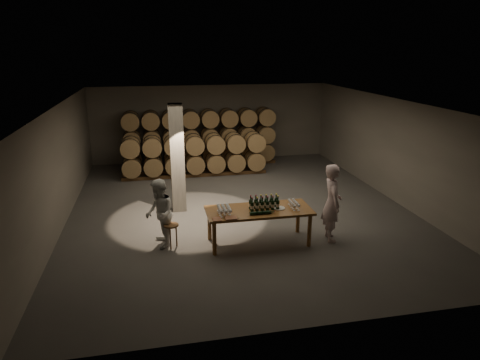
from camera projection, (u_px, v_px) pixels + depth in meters
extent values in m
plane|color=#4E4C49|center=(239.00, 208.00, 13.14)|extent=(12.00, 12.00, 0.00)
plane|color=#605E59|center=(239.00, 103.00, 12.18)|extent=(12.00, 12.00, 0.00)
plane|color=#6B655C|center=(211.00, 123.00, 18.27)|extent=(10.00, 0.00, 10.00)
plane|color=#6B655C|center=(311.00, 246.00, 7.05)|extent=(10.00, 0.00, 10.00)
plane|color=#6B655C|center=(60.00, 166.00, 11.70)|extent=(0.00, 12.00, 12.00)
plane|color=#6B655C|center=(392.00, 149.00, 13.62)|extent=(0.00, 12.00, 12.00)
cube|color=#69645B|center=(177.00, 159.00, 12.50)|extent=(0.40, 0.40, 3.20)
cylinder|color=brown|center=(214.00, 239.00, 10.05)|extent=(0.10, 0.10, 0.84)
cylinder|color=brown|center=(309.00, 230.00, 10.50)|extent=(0.10, 0.10, 0.84)
cylinder|color=brown|center=(209.00, 224.00, 10.85)|extent=(0.10, 0.10, 0.84)
cylinder|color=brown|center=(298.00, 217.00, 11.30)|extent=(0.10, 0.10, 0.84)
cube|color=brown|center=(259.00, 210.00, 10.54)|extent=(2.60, 1.10, 0.06)
cube|color=#54331D|center=(202.00, 165.00, 17.59)|extent=(6.26, 0.10, 0.12)
cube|color=#54331D|center=(200.00, 162.00, 18.15)|extent=(6.26, 0.10, 0.12)
cylinder|color=#9B7246|center=(133.00, 157.00, 17.23)|extent=(0.70, 0.95, 0.70)
cylinder|color=black|center=(133.00, 159.00, 16.98)|extent=(0.73, 0.04, 0.73)
cylinder|color=black|center=(133.00, 156.00, 17.47)|extent=(0.73, 0.04, 0.73)
cylinder|color=#9B7246|center=(153.00, 156.00, 17.38)|extent=(0.70, 0.95, 0.70)
cylinder|color=black|center=(153.00, 158.00, 17.13)|extent=(0.73, 0.04, 0.73)
cylinder|color=black|center=(153.00, 155.00, 17.62)|extent=(0.73, 0.04, 0.73)
cylinder|color=#9B7246|center=(172.00, 155.00, 17.53)|extent=(0.70, 0.95, 0.70)
cylinder|color=black|center=(173.00, 157.00, 17.28)|extent=(0.73, 0.04, 0.73)
cylinder|color=black|center=(172.00, 154.00, 17.77)|extent=(0.73, 0.04, 0.73)
cylinder|color=#9B7246|center=(191.00, 154.00, 17.67)|extent=(0.70, 0.95, 0.70)
cylinder|color=black|center=(192.00, 156.00, 17.43)|extent=(0.73, 0.04, 0.73)
cylinder|color=black|center=(191.00, 153.00, 17.92)|extent=(0.73, 0.04, 0.73)
cylinder|color=#9B7246|center=(210.00, 153.00, 17.82)|extent=(0.70, 0.95, 0.70)
cylinder|color=black|center=(211.00, 155.00, 17.58)|extent=(0.73, 0.04, 0.73)
cylinder|color=black|center=(209.00, 152.00, 18.07)|extent=(0.73, 0.04, 0.73)
cylinder|color=#9B7246|center=(228.00, 153.00, 17.97)|extent=(0.70, 0.95, 0.70)
cylinder|color=black|center=(229.00, 154.00, 17.73)|extent=(0.73, 0.04, 0.73)
cylinder|color=black|center=(227.00, 151.00, 18.22)|extent=(0.73, 0.04, 0.73)
cylinder|color=#9B7246|center=(246.00, 152.00, 18.12)|extent=(0.70, 0.95, 0.70)
cylinder|color=black|center=(248.00, 153.00, 17.88)|extent=(0.73, 0.04, 0.73)
cylinder|color=black|center=(245.00, 150.00, 18.37)|extent=(0.73, 0.04, 0.73)
cylinder|color=#9B7246|center=(264.00, 151.00, 18.27)|extent=(0.70, 0.95, 0.70)
cylinder|color=black|center=(266.00, 152.00, 18.03)|extent=(0.73, 0.04, 0.73)
cylinder|color=black|center=(263.00, 149.00, 18.51)|extent=(0.73, 0.04, 0.73)
cylinder|color=#9B7246|center=(132.00, 139.00, 17.01)|extent=(0.70, 0.95, 0.70)
cylinder|color=black|center=(132.00, 140.00, 16.76)|extent=(0.73, 0.04, 0.73)
cylinder|color=black|center=(132.00, 138.00, 17.25)|extent=(0.73, 0.04, 0.73)
cylinder|color=#9B7246|center=(152.00, 138.00, 17.16)|extent=(0.70, 0.95, 0.70)
cylinder|color=black|center=(152.00, 140.00, 16.91)|extent=(0.73, 0.04, 0.73)
cylinder|color=black|center=(152.00, 137.00, 17.40)|extent=(0.73, 0.04, 0.73)
cylinder|color=#9B7246|center=(171.00, 137.00, 17.30)|extent=(0.70, 0.95, 0.70)
cylinder|color=black|center=(172.00, 139.00, 17.06)|extent=(0.73, 0.04, 0.73)
cylinder|color=black|center=(171.00, 136.00, 17.55)|extent=(0.73, 0.04, 0.73)
cylinder|color=#9B7246|center=(191.00, 137.00, 17.45)|extent=(0.70, 0.95, 0.70)
cylinder|color=black|center=(191.00, 138.00, 17.21)|extent=(0.73, 0.04, 0.73)
cylinder|color=black|center=(190.00, 135.00, 17.70)|extent=(0.73, 0.04, 0.73)
cylinder|color=#9B7246|center=(210.00, 136.00, 17.60)|extent=(0.70, 0.95, 0.70)
cylinder|color=black|center=(210.00, 137.00, 17.36)|extent=(0.73, 0.04, 0.73)
cylinder|color=black|center=(209.00, 135.00, 17.85)|extent=(0.73, 0.04, 0.73)
cylinder|color=#9B7246|center=(228.00, 135.00, 17.75)|extent=(0.70, 0.95, 0.70)
cylinder|color=black|center=(229.00, 136.00, 17.51)|extent=(0.73, 0.04, 0.73)
cylinder|color=black|center=(227.00, 134.00, 17.99)|extent=(0.73, 0.04, 0.73)
cylinder|color=#9B7246|center=(247.00, 134.00, 17.90)|extent=(0.70, 0.95, 0.70)
cylinder|color=black|center=(248.00, 136.00, 17.66)|extent=(0.73, 0.04, 0.73)
cylinder|color=black|center=(245.00, 133.00, 18.14)|extent=(0.73, 0.04, 0.73)
cylinder|color=#9B7246|center=(265.00, 134.00, 18.05)|extent=(0.70, 0.95, 0.70)
cylinder|color=black|center=(266.00, 135.00, 17.81)|extent=(0.73, 0.04, 0.73)
cylinder|color=black|center=(263.00, 133.00, 18.29)|extent=(0.73, 0.04, 0.73)
cylinder|color=#9B7246|center=(130.00, 121.00, 16.78)|extent=(0.70, 0.95, 0.70)
cylinder|color=black|center=(130.00, 122.00, 16.54)|extent=(0.73, 0.04, 0.73)
cylinder|color=black|center=(131.00, 120.00, 17.03)|extent=(0.73, 0.04, 0.73)
cylinder|color=#9B7246|center=(151.00, 120.00, 16.93)|extent=(0.70, 0.95, 0.70)
cylinder|color=black|center=(151.00, 121.00, 16.69)|extent=(0.73, 0.04, 0.73)
cylinder|color=black|center=(151.00, 119.00, 17.18)|extent=(0.73, 0.04, 0.73)
cylinder|color=#9B7246|center=(171.00, 119.00, 17.08)|extent=(0.70, 0.95, 0.70)
cylinder|color=black|center=(171.00, 120.00, 16.84)|extent=(0.73, 0.04, 0.73)
cylinder|color=black|center=(170.00, 118.00, 17.33)|extent=(0.73, 0.04, 0.73)
cylinder|color=#9B7246|center=(190.00, 119.00, 17.23)|extent=(0.70, 0.95, 0.70)
cylinder|color=black|center=(191.00, 120.00, 16.99)|extent=(0.73, 0.04, 0.73)
cylinder|color=black|center=(189.00, 118.00, 17.48)|extent=(0.73, 0.04, 0.73)
cylinder|color=#9B7246|center=(209.00, 118.00, 17.38)|extent=(0.70, 0.95, 0.70)
cylinder|color=black|center=(210.00, 119.00, 17.14)|extent=(0.73, 0.04, 0.73)
cylinder|color=black|center=(208.00, 117.00, 17.62)|extent=(0.73, 0.04, 0.73)
cylinder|color=#9B7246|center=(228.00, 117.00, 17.53)|extent=(0.70, 0.95, 0.70)
cylinder|color=black|center=(229.00, 118.00, 17.29)|extent=(0.73, 0.04, 0.73)
cylinder|color=black|center=(227.00, 116.00, 17.77)|extent=(0.73, 0.04, 0.73)
cylinder|color=#9B7246|center=(247.00, 117.00, 17.68)|extent=(0.70, 0.95, 0.70)
cylinder|color=black|center=(248.00, 118.00, 17.44)|extent=(0.73, 0.04, 0.73)
cylinder|color=black|center=(245.00, 116.00, 17.92)|extent=(0.73, 0.04, 0.73)
cylinder|color=#9B7246|center=(265.00, 116.00, 17.83)|extent=(0.70, 0.95, 0.70)
cylinder|color=black|center=(266.00, 117.00, 17.59)|extent=(0.73, 0.04, 0.73)
cylinder|color=black|center=(263.00, 115.00, 18.07)|extent=(0.73, 0.04, 0.73)
cube|color=#54331D|center=(196.00, 175.00, 16.21)|extent=(5.48, 0.10, 0.12)
cube|color=#54331D|center=(194.00, 171.00, 16.77)|extent=(5.48, 0.10, 0.12)
cylinder|color=#9B7246|center=(132.00, 166.00, 15.92)|extent=(0.70, 0.95, 0.70)
cylinder|color=black|center=(132.00, 168.00, 15.68)|extent=(0.73, 0.04, 0.73)
cylinder|color=black|center=(132.00, 164.00, 16.16)|extent=(0.73, 0.04, 0.73)
cylinder|color=#9B7246|center=(153.00, 165.00, 16.07)|extent=(0.70, 0.95, 0.70)
cylinder|color=black|center=(153.00, 167.00, 15.82)|extent=(0.73, 0.04, 0.73)
cylinder|color=black|center=(153.00, 163.00, 16.31)|extent=(0.73, 0.04, 0.73)
cylinder|color=#9B7246|center=(174.00, 164.00, 16.22)|extent=(0.70, 0.95, 0.70)
cylinder|color=black|center=(175.00, 166.00, 15.97)|extent=(0.73, 0.04, 0.73)
cylinder|color=black|center=(174.00, 162.00, 16.46)|extent=(0.73, 0.04, 0.73)
cylinder|color=#9B7246|center=(195.00, 163.00, 16.37)|extent=(0.70, 0.95, 0.70)
cylinder|color=black|center=(195.00, 165.00, 16.12)|extent=(0.73, 0.04, 0.73)
cylinder|color=black|center=(194.00, 161.00, 16.61)|extent=(0.73, 0.04, 0.73)
cylinder|color=#9B7246|center=(215.00, 162.00, 16.52)|extent=(0.70, 0.95, 0.70)
cylinder|color=black|center=(216.00, 164.00, 16.27)|extent=(0.73, 0.04, 0.73)
cylinder|color=black|center=(214.00, 160.00, 16.76)|extent=(0.73, 0.04, 0.73)
cylinder|color=#9B7246|center=(235.00, 161.00, 16.66)|extent=(0.70, 0.95, 0.70)
cylinder|color=black|center=(236.00, 163.00, 16.42)|extent=(0.73, 0.04, 0.73)
cylinder|color=black|center=(233.00, 159.00, 16.91)|extent=(0.73, 0.04, 0.73)
cylinder|color=#9B7246|center=(254.00, 160.00, 16.81)|extent=(0.70, 0.95, 0.70)
cylinder|color=black|center=(256.00, 162.00, 16.57)|extent=(0.73, 0.04, 0.73)
cylinder|color=black|center=(253.00, 158.00, 17.06)|extent=(0.73, 0.04, 0.73)
cylinder|color=#9B7246|center=(130.00, 147.00, 15.70)|extent=(0.70, 0.95, 0.70)
cylinder|color=black|center=(130.00, 148.00, 15.45)|extent=(0.73, 0.04, 0.73)
cylinder|color=black|center=(131.00, 145.00, 15.94)|extent=(0.73, 0.04, 0.73)
cylinder|color=#9B7246|center=(152.00, 146.00, 15.85)|extent=(0.70, 0.95, 0.70)
cylinder|color=black|center=(152.00, 147.00, 15.60)|extent=(0.73, 0.04, 0.73)
cylinder|color=black|center=(152.00, 144.00, 16.09)|extent=(0.73, 0.04, 0.73)
cylinder|color=#9B7246|center=(173.00, 145.00, 16.00)|extent=(0.70, 0.95, 0.70)
cylinder|color=black|center=(174.00, 146.00, 15.75)|extent=(0.73, 0.04, 0.73)
cylinder|color=black|center=(173.00, 143.00, 16.24)|extent=(0.73, 0.04, 0.73)
cylinder|color=#9B7246|center=(194.00, 144.00, 16.14)|extent=(0.70, 0.95, 0.70)
cylinder|color=black|center=(195.00, 146.00, 15.90)|extent=(0.73, 0.04, 0.73)
cylinder|color=black|center=(193.00, 143.00, 16.39)|extent=(0.73, 0.04, 0.73)
cylinder|color=#9B7246|center=(215.00, 143.00, 16.29)|extent=(0.70, 0.95, 0.70)
cylinder|color=black|center=(216.00, 145.00, 16.05)|extent=(0.73, 0.04, 0.73)
cylinder|color=black|center=(214.00, 142.00, 16.54)|extent=(0.73, 0.04, 0.73)
cylinder|color=#9B7246|center=(235.00, 142.00, 16.44)|extent=(0.70, 0.95, 0.70)
cylinder|color=black|center=(236.00, 144.00, 16.20)|extent=(0.73, 0.04, 0.73)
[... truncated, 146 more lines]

